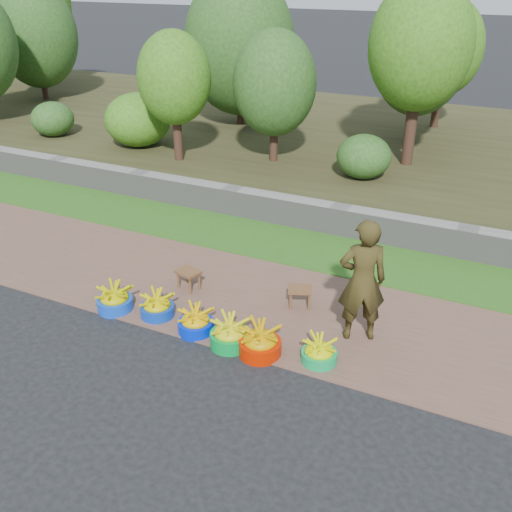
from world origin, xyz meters
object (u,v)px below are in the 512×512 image
at_px(basin_c, 196,322).
at_px(basin_e, 260,342).
at_px(stool_left, 188,274).
at_px(basin_b, 157,306).
at_px(vendor_woman, 362,281).
at_px(basin_d, 230,334).
at_px(stool_right, 300,292).
at_px(basin_f, 319,352).
at_px(basin_a, 115,299).

distance_m(basin_c, basin_e, 1.00).
bearing_deg(stool_left, basin_c, -53.89).
relative_size(basin_b, vendor_woman, 0.28).
relative_size(basin_d, stool_right, 1.26).
xyz_separation_m(basin_c, vendor_woman, (2.02, 0.82, 0.71)).
bearing_deg(basin_b, basin_f, -0.27).
bearing_deg(basin_e, basin_a, 178.61).
height_order(basin_b, vendor_woman, vendor_woman).
height_order(basin_a, basin_f, basin_a).
distance_m(basin_d, vendor_woman, 1.84).
height_order(basin_c, basin_f, basin_c).
relative_size(stool_left, vendor_woman, 0.24).
distance_m(stool_left, vendor_woman, 2.76).
distance_m(basin_e, basin_f, 0.76).
bearing_deg(vendor_woman, basin_f, 42.44).
height_order(basin_e, stool_right, basin_e).
relative_size(basin_b, basin_c, 0.99).
height_order(basin_f, vendor_woman, vendor_woman).
height_order(basin_c, vendor_woman, vendor_woman).
xyz_separation_m(basin_e, vendor_woman, (1.02, 0.89, 0.69)).
bearing_deg(basin_c, stool_left, 126.11).
bearing_deg(basin_a, stool_left, 54.71).
bearing_deg(stool_right, basin_f, -57.71).
relative_size(basin_e, vendor_woman, 0.32).
bearing_deg(basin_a, vendor_woman, 13.94).
height_order(basin_b, basin_f, basin_b).
height_order(basin_b, basin_c, basin_c).
xyz_separation_m(stool_left, stool_right, (1.72, 0.26, -0.01)).
distance_m(basin_a, basin_e, 2.34).
relative_size(basin_b, stool_right, 1.16).
bearing_deg(stool_left, basin_b, -91.05).
bearing_deg(basin_c, basin_e, -3.99).
bearing_deg(basin_f, stool_right, 122.29).
bearing_deg(basin_a, basin_d, -1.60).
distance_m(basin_b, basin_d, 1.26).
bearing_deg(basin_f, stool_left, 160.87).
xyz_separation_m(basin_b, stool_left, (0.02, 0.83, 0.11)).
relative_size(basin_d, stool_left, 1.27).
bearing_deg(basin_c, vendor_woman, 22.15).
bearing_deg(stool_left, stool_right, 8.66).
xyz_separation_m(basin_a, basin_e, (2.34, -0.06, 0.01)).
distance_m(basin_b, basin_f, 2.43).
bearing_deg(basin_e, vendor_woman, 41.12).
relative_size(basin_b, stool_left, 1.16).
bearing_deg(stool_right, basin_b, -147.90).
bearing_deg(basin_c, basin_a, -179.45).
bearing_deg(basin_a, basin_b, 10.05).
xyz_separation_m(basin_a, basin_c, (1.34, 0.01, -0.01)).
relative_size(basin_c, stool_right, 1.16).
distance_m(basin_e, stool_left, 1.95).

